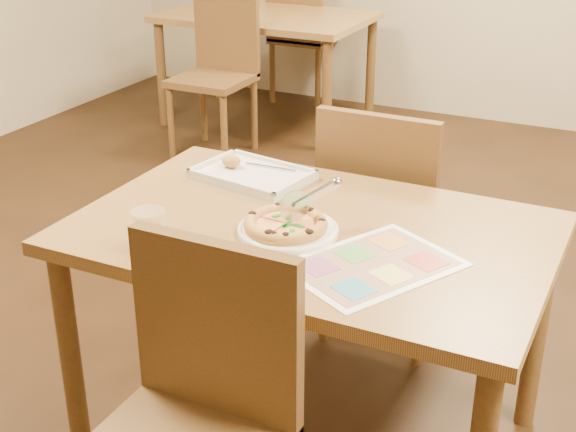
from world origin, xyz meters
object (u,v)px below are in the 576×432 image
at_px(chair_far, 383,201).
at_px(bg_table, 267,27).
at_px(bg_chair_far, 300,24).
at_px(glass_tumbler, 149,233).
at_px(pizza_cutter, 308,199).
at_px(menu, 372,265).
at_px(dining_table, 311,254).
at_px(chair_near, 197,393).
at_px(pizza, 286,224).
at_px(appetizer_tray, 251,175).
at_px(bg_chair_near, 220,57).
at_px(plate, 288,230).

height_order(chair_far, bg_table, chair_far).
xyz_separation_m(bg_chair_far, glass_tumbler, (1.29, -3.62, 0.20)).
height_order(pizza_cutter, menu, pizza_cutter).
bearing_deg(glass_tumbler, bg_chair_far, 109.58).
distance_m(dining_table, chair_near, 0.61).
xyz_separation_m(bg_chair_far, menu, (1.83, -3.44, 0.16)).
xyz_separation_m(pizza, menu, (0.28, -0.07, -0.02)).
relative_size(pizza_cutter, glass_tumbler, 1.27).
height_order(appetizer_tray, menu, appetizer_tray).
distance_m(bg_chair_near, glass_tumbler, 2.83).
bearing_deg(dining_table, bg_chair_near, 126.05).
distance_m(chair_near, pizza, 0.57).
distance_m(chair_far, bg_chair_far, 3.14).
height_order(bg_table, bg_chair_near, bg_chair_near).
bearing_deg(plate, pizza_cutter, 51.62).
xyz_separation_m(pizza_cutter, appetizer_tray, (-0.32, 0.26, -0.08)).
distance_m(chair_near, bg_chair_near, 3.22).
xyz_separation_m(chair_near, glass_tumbler, (-0.31, 0.29, 0.20)).
bearing_deg(pizza, appetizer_tray, 131.65).
xyz_separation_m(bg_chair_far, appetizer_tray, (1.28, -3.06, 0.17)).
bearing_deg(pizza, menu, -14.47).
xyz_separation_m(dining_table, pizza, (-0.04, -0.07, 0.11)).
xyz_separation_m(bg_table, plate, (1.56, -2.86, 0.09)).
bearing_deg(chair_far, bg_chair_far, -59.35).
xyz_separation_m(pizza_cutter, glass_tumbler, (-0.31, -0.30, -0.04)).
relative_size(dining_table, pizza_cutter, 9.20).
relative_size(chair_far, appetizer_tray, 1.24).
bearing_deg(chair_near, bg_table, 115.19).
bearing_deg(dining_table, bg_chair_far, 115.85).
distance_m(dining_table, plate, 0.12).
distance_m(dining_table, pizza, 0.14).
bearing_deg(pizza_cutter, chair_near, -140.52).
distance_m(bg_chair_far, glass_tumbler, 3.84).
bearing_deg(bg_chair_near, pizza, -55.54).
xyz_separation_m(bg_chair_near, glass_tumbler, (1.29, -2.51, 0.20)).
relative_size(dining_table, plate, 4.75).
distance_m(plate, appetizer_tray, 0.42).
height_order(chair_far, bg_chair_near, same).
xyz_separation_m(chair_far, bg_chair_far, (-1.60, 2.70, 0.00)).
distance_m(glass_tumbler, menu, 0.58).
distance_m(chair_near, menu, 0.54).
distance_m(bg_chair_near, appetizer_tray, 2.34).
bearing_deg(bg_table, bg_chair_far, 90.00).
bearing_deg(menu, appetizer_tray, 145.33).
relative_size(glass_tumbler, menu, 0.27).
relative_size(bg_chair_near, appetizer_tray, 1.24).
relative_size(pizza, appetizer_tray, 0.60).
xyz_separation_m(appetizer_tray, glass_tumbler, (0.01, -0.56, 0.04)).
xyz_separation_m(chair_far, glass_tumbler, (-0.31, -0.92, 0.20)).
distance_m(pizza_cutter, glass_tumbler, 0.43).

